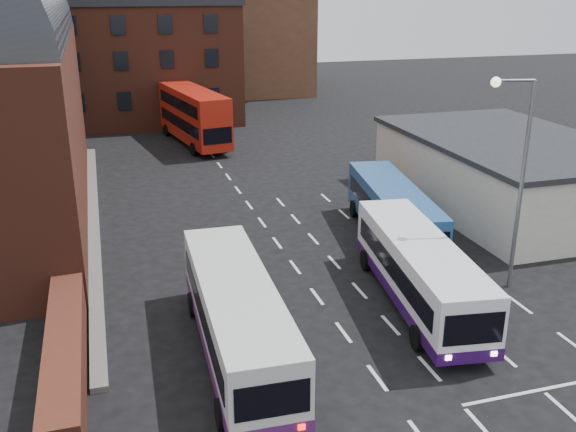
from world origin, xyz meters
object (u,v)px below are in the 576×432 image
object	(u,v)px
bus_white_inbound	(419,267)
bus_red_double	(194,116)
bus_blue	(393,209)
bus_white_outbound	(237,313)
pedestrian_beige	(281,405)
street_lamp	(517,166)

from	to	relation	value
bus_white_inbound	bus_red_double	xyz separation A→B (m)	(-4.54, 31.58, 0.73)
bus_blue	bus_red_double	distance (m)	25.37
bus_white_outbound	bus_blue	world-z (taller)	bus_white_outbound
bus_white_inbound	pedestrian_beige	world-z (taller)	bus_white_inbound
bus_white_outbound	street_lamp	world-z (taller)	street_lamp
bus_white_outbound	bus_white_inbound	xyz separation A→B (m)	(8.11, 1.75, -0.04)
bus_white_outbound	street_lamp	bearing A→B (deg)	11.84
pedestrian_beige	street_lamp	bearing A→B (deg)	-169.70
bus_white_outbound	bus_red_double	world-z (taller)	bus_red_double
bus_white_inbound	street_lamp	world-z (taller)	street_lamp
bus_blue	street_lamp	size ratio (longest dim) A/B	1.16
bus_blue	pedestrian_beige	distance (m)	16.52
street_lamp	bus_white_inbound	bearing A→B (deg)	-174.14
bus_white_outbound	bus_red_double	xyz separation A→B (m)	(3.58, 33.33, 0.69)
bus_white_inbound	pedestrian_beige	size ratio (longest dim) A/B	6.65
bus_red_double	street_lamp	xyz separation A→B (m)	(9.00, -31.12, 3.17)
bus_white_outbound	bus_white_inbound	world-z (taller)	bus_white_outbound
street_lamp	pedestrian_beige	world-z (taller)	street_lamp
bus_blue	bus_white_outbound	bearing A→B (deg)	49.80
bus_red_double	street_lamp	distance (m)	32.55
bus_white_outbound	bus_blue	distance (m)	13.59
bus_red_double	pedestrian_beige	xyz separation A→B (m)	(-3.19, -37.66, -1.63)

